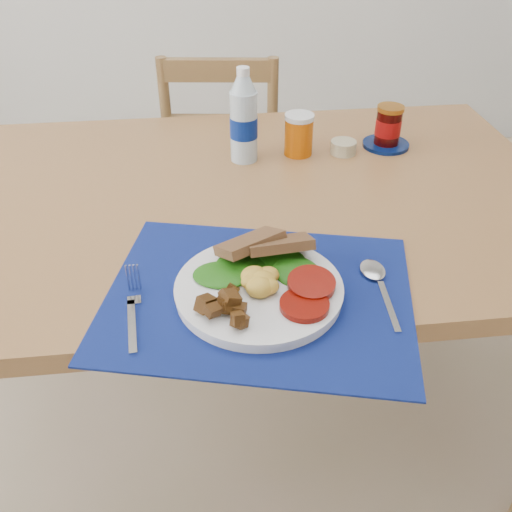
{
  "coord_description": "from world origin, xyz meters",
  "views": [
    {
      "loc": [
        -0.1,
        -0.88,
        1.36
      ],
      "look_at": [
        -0.01,
        -0.11,
        0.8
      ],
      "focal_mm": 40.0,
      "sensor_mm": 36.0,
      "label": 1
    }
  ],
  "objects_px": {
    "water_bottle": "(244,121)",
    "breakfast_plate": "(256,287)",
    "juice_glass": "(299,136)",
    "jam_on_saucer": "(388,129)",
    "chair_far": "(223,146)"
  },
  "relations": [
    {
      "from": "water_bottle",
      "to": "juice_glass",
      "type": "distance_m",
      "value": 0.14
    },
    {
      "from": "chair_far",
      "to": "jam_on_saucer",
      "type": "height_order",
      "value": "chair_far"
    },
    {
      "from": "water_bottle",
      "to": "jam_on_saucer",
      "type": "relative_size",
      "value": 1.92
    },
    {
      "from": "breakfast_plate",
      "to": "water_bottle",
      "type": "xyz_separation_m",
      "value": [
        0.03,
        0.52,
        0.07
      ]
    },
    {
      "from": "chair_far",
      "to": "water_bottle",
      "type": "xyz_separation_m",
      "value": [
        0.02,
        -0.54,
        0.31
      ]
    },
    {
      "from": "breakfast_plate",
      "to": "juice_glass",
      "type": "height_order",
      "value": "juice_glass"
    },
    {
      "from": "water_bottle",
      "to": "juice_glass",
      "type": "height_order",
      "value": "water_bottle"
    },
    {
      "from": "chair_far",
      "to": "breakfast_plate",
      "type": "distance_m",
      "value": 1.09
    },
    {
      "from": "juice_glass",
      "to": "jam_on_saucer",
      "type": "bearing_deg",
      "value": 4.31
    },
    {
      "from": "water_bottle",
      "to": "jam_on_saucer",
      "type": "bearing_deg",
      "value": 5.07
    },
    {
      "from": "water_bottle",
      "to": "breakfast_plate",
      "type": "bearing_deg",
      "value": -93.61
    },
    {
      "from": "breakfast_plate",
      "to": "juice_glass",
      "type": "bearing_deg",
      "value": 52.55
    },
    {
      "from": "chair_far",
      "to": "juice_glass",
      "type": "distance_m",
      "value": 0.61
    },
    {
      "from": "chair_far",
      "to": "breakfast_plate",
      "type": "relative_size",
      "value": 3.81
    },
    {
      "from": "chair_far",
      "to": "water_bottle",
      "type": "height_order",
      "value": "chair_far"
    }
  ]
}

